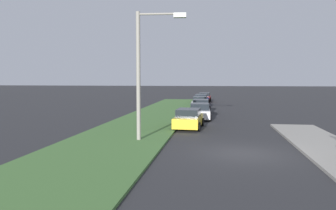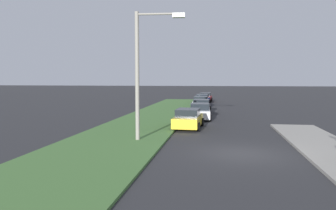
{
  "view_description": "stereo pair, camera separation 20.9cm",
  "coord_description": "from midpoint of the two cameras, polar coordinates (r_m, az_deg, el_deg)",
  "views": [
    {
      "loc": [
        -16.14,
        1.37,
        3.68
      ],
      "look_at": [
        11.34,
        5.41,
        1.43
      ],
      "focal_mm": 34.74,
      "sensor_mm": 36.0,
      "label": 1
    },
    {
      "loc": [
        -16.11,
        1.16,
        3.68
      ],
      "look_at": [
        11.34,
        5.41,
        1.43
      ],
      "focal_mm": 34.74,
      "sensor_mm": 36.0,
      "label": 2
    }
  ],
  "objects": [
    {
      "name": "grass_median",
      "position": [
        27.02,
        -4.26,
        -3.09
      ],
      "size": [
        60.0,
        6.0,
        0.12
      ],
      "primitive_type": "cube",
      "color": "#477238",
      "rests_on": "ground"
    },
    {
      "name": "ground",
      "position": [
        16.59,
        12.66,
        -8.31
      ],
      "size": [
        300.0,
        300.0,
        0.0
      ],
      "primitive_type": "plane",
      "color": "#2D2D30"
    },
    {
      "name": "parked_car_black",
      "position": [
        35.0,
        5.61,
        -0.25
      ],
      "size": [
        4.31,
        2.03,
        1.47
      ],
      "rotation": [
        0.0,
        0.0,
        0.0
      ],
      "color": "black",
      "rests_on": "ground"
    },
    {
      "name": "parked_car_red",
      "position": [
        51.9,
        6.27,
        1.33
      ],
      "size": [
        4.36,
        2.14,
        1.47
      ],
      "rotation": [
        0.0,
        0.0,
        -0.04
      ],
      "color": "red",
      "rests_on": "ground"
    },
    {
      "name": "parked_car_silver",
      "position": [
        41.15,
        5.5,
        0.48
      ],
      "size": [
        4.33,
        2.07,
        1.47
      ],
      "rotation": [
        0.0,
        0.0,
        -0.02
      ],
      "color": "#B2B5BA",
      "rests_on": "ground"
    },
    {
      "name": "parked_car_white",
      "position": [
        29.62,
        5.39,
        -1.14
      ],
      "size": [
        4.37,
        2.16,
        1.47
      ],
      "rotation": [
        0.0,
        0.0,
        0.04
      ],
      "color": "silver",
      "rests_on": "ground"
    },
    {
      "name": "streetlight",
      "position": [
        18.9,
        -4.49,
        6.75
      ],
      "size": [
        0.49,
        2.88,
        7.5
      ],
      "color": "gray",
      "rests_on": "ground"
    },
    {
      "name": "parked_car_blue",
      "position": [
        46.73,
        5.76,
        0.97
      ],
      "size": [
        4.39,
        2.19,
        1.47
      ],
      "rotation": [
        0.0,
        0.0,
        -0.05
      ],
      "color": "#23389E",
      "rests_on": "ground"
    },
    {
      "name": "parked_car_yellow",
      "position": [
        24.18,
        3.39,
        -2.43
      ],
      "size": [
        4.38,
        2.18,
        1.47
      ],
      "rotation": [
        0.0,
        0.0,
        -0.05
      ],
      "color": "gold",
      "rests_on": "ground"
    }
  ]
}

